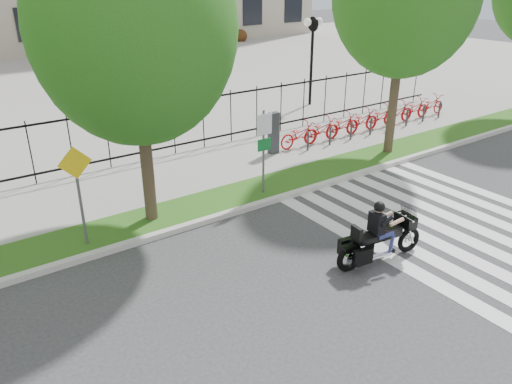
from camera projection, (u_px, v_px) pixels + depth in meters
ground at (322, 290)px, 10.61m from camera, size 120.00×120.00×0.00m
curb at (221, 216)px, 13.64m from camera, size 60.00×0.20×0.15m
grass_verge at (205, 205)px, 14.27m from camera, size 60.00×1.50×0.15m
sidewalk at (167, 178)px, 16.14m from camera, size 60.00×3.50×0.15m
plaza at (35, 85)px, 29.24m from camera, size 80.00×34.00×0.10m
crosswalk_stripes at (458, 228)px, 13.14m from camera, size 5.70×8.00×0.01m
iron_fence at (142, 133)px, 17.01m from camera, size 30.00×0.06×2.00m
lamp_post_right at (312, 40)px, 23.51m from camera, size 1.06×0.70×4.25m
street_tree_1 at (134, 27)px, 11.38m from camera, size 4.81×4.81×7.67m
bike_share_station at (370, 119)px, 20.51m from camera, size 9.95×0.84×1.50m
sign_pole_regulatory at (264, 141)px, 14.26m from camera, size 0.50×0.09×2.50m
sign_pole_warning at (78, 183)px, 11.47m from camera, size 0.78×0.09×2.49m
motorcycle_rider at (381, 237)px, 11.44m from camera, size 2.42×0.83×1.87m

